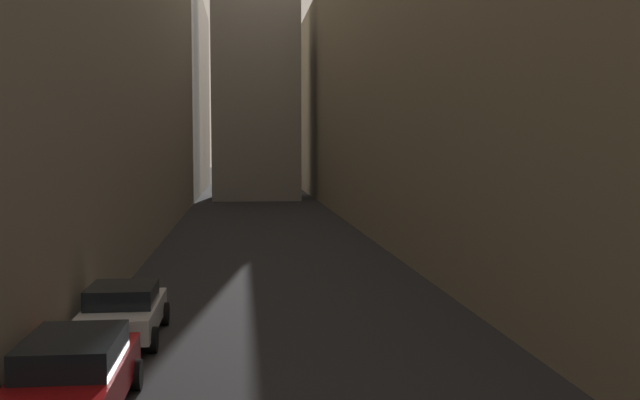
# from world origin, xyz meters

# --- Properties ---
(ground_plane) EXTENTS (264.00, 264.00, 0.00)m
(ground_plane) POSITION_xyz_m (0.00, 48.00, 0.00)
(ground_plane) COLOR #232326
(building_block_left) EXTENTS (10.04, 108.00, 21.31)m
(building_block_left) POSITION_xyz_m (-10.52, 50.00, 10.66)
(building_block_left) COLOR gray
(building_block_left) RESTS_ON ground
(building_block_right) EXTENTS (11.72, 108.00, 18.83)m
(building_block_right) POSITION_xyz_m (11.36, 50.00, 9.42)
(building_block_right) COLOR gray
(building_block_right) RESTS_ON ground
(parked_car_left_third) EXTENTS (1.99, 4.52, 1.54)m
(parked_car_left_third) POSITION_xyz_m (-4.40, 19.62, 0.81)
(parked_car_left_third) COLOR maroon
(parked_car_left_third) RESTS_ON ground
(parked_car_left_far) EXTENTS (2.01, 4.03, 1.42)m
(parked_car_left_far) POSITION_xyz_m (-4.40, 25.20, 0.74)
(parked_car_left_far) COLOR silver
(parked_car_left_far) RESTS_ON ground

